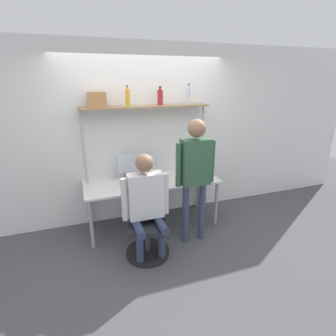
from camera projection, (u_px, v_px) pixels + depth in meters
ground_plane at (160, 238)px, 3.79m from camera, size 12.00×12.00×0.00m
wall_back at (144, 135)px, 4.08m from camera, size 8.00×0.06×2.70m
desk at (152, 184)px, 3.93m from camera, size 1.98×0.76×0.74m
shelf_unit at (147, 123)px, 3.85m from camera, size 1.88×0.28×1.81m
monitor at (137, 164)px, 3.98m from camera, size 0.61×0.23×0.39m
laptop at (136, 183)px, 3.68m from camera, size 0.29×0.21×0.20m
cell_phone at (153, 184)px, 3.76m from camera, size 0.07×0.15×0.01m
office_chair at (148, 234)px, 3.38m from camera, size 0.59×0.59×0.91m
person_seated at (146, 199)px, 3.17m from camera, size 0.59×0.47×1.35m
person_standing at (195, 166)px, 3.40m from camera, size 0.55×0.23×1.71m
bottle_clear at (188, 96)px, 3.93m from camera, size 0.06×0.06×0.30m
bottle_red at (160, 97)px, 3.80m from camera, size 0.08×0.08×0.27m
bottle_amber at (128, 97)px, 3.65m from camera, size 0.06×0.06×0.28m
storage_box at (97, 100)px, 3.52m from camera, size 0.24×0.22×0.20m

